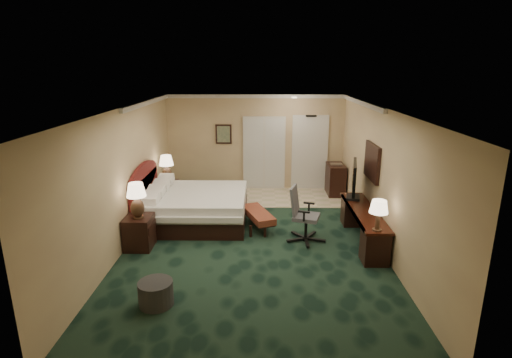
{
  "coord_description": "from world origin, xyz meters",
  "views": [
    {
      "loc": [
        0.16,
        -7.46,
        3.47
      ],
      "look_at": [
        0.06,
        0.6,
        1.17
      ],
      "focal_mm": 28.0,
      "sensor_mm": 36.0,
      "label": 1
    }
  ],
  "objects_px": {
    "bed": "(197,207)",
    "lamp_far": "(167,168)",
    "nightstand_near": "(139,232)",
    "tv": "(354,180)",
    "minibar": "(335,179)",
    "lamp_near": "(137,201)",
    "ottoman": "(156,293)",
    "desk_chair": "(306,215)",
    "desk": "(363,226)",
    "nightstand_far": "(168,193)",
    "bed_bench": "(258,220)"
  },
  "relations": [
    {
      "from": "desk",
      "to": "ottoman",
      "type": "bearing_deg",
      "value": -147.72
    },
    {
      "from": "ottoman",
      "to": "bed",
      "type": "bearing_deg",
      "value": 88.0
    },
    {
      "from": "bed",
      "to": "lamp_far",
      "type": "xyz_separation_m",
      "value": [
        -0.93,
        1.18,
        0.61
      ]
    },
    {
      "from": "nightstand_far",
      "to": "minibar",
      "type": "bearing_deg",
      "value": 12.24
    },
    {
      "from": "lamp_near",
      "to": "lamp_far",
      "type": "distance_m",
      "value": 2.58
    },
    {
      "from": "nightstand_near",
      "to": "nightstand_far",
      "type": "relative_size",
      "value": 1.03
    },
    {
      "from": "nightstand_far",
      "to": "nightstand_near",
      "type": "bearing_deg",
      "value": -89.83
    },
    {
      "from": "bed",
      "to": "ottoman",
      "type": "xyz_separation_m",
      "value": [
        -0.12,
        -3.3,
        -0.16
      ]
    },
    {
      "from": "nightstand_near",
      "to": "ottoman",
      "type": "bearing_deg",
      "value": -67.33
    },
    {
      "from": "nightstand_near",
      "to": "lamp_near",
      "type": "relative_size",
      "value": 0.92
    },
    {
      "from": "lamp_near",
      "to": "minibar",
      "type": "bearing_deg",
      "value": 38.35
    },
    {
      "from": "nightstand_far",
      "to": "desk_chair",
      "type": "distance_m",
      "value": 3.94
    },
    {
      "from": "nightstand_near",
      "to": "ottoman",
      "type": "relative_size",
      "value": 1.23
    },
    {
      "from": "nightstand_near",
      "to": "desk_chair",
      "type": "xyz_separation_m",
      "value": [
        3.3,
        0.36,
        0.25
      ]
    },
    {
      "from": "ottoman",
      "to": "tv",
      "type": "relative_size",
      "value": 0.5
    },
    {
      "from": "nightstand_far",
      "to": "tv",
      "type": "distance_m",
      "value": 4.68
    },
    {
      "from": "lamp_far",
      "to": "desk_chair",
      "type": "height_order",
      "value": "lamp_far"
    },
    {
      "from": "lamp_far",
      "to": "ottoman",
      "type": "distance_m",
      "value": 4.62
    },
    {
      "from": "lamp_near",
      "to": "bed_bench",
      "type": "bearing_deg",
      "value": 24.65
    },
    {
      "from": "nightstand_near",
      "to": "tv",
      "type": "height_order",
      "value": "tv"
    },
    {
      "from": "nightstand_far",
      "to": "desk_chair",
      "type": "height_order",
      "value": "desk_chair"
    },
    {
      "from": "bed_bench",
      "to": "tv",
      "type": "distance_m",
      "value": 2.25
    },
    {
      "from": "lamp_near",
      "to": "desk_chair",
      "type": "bearing_deg",
      "value": 7.11
    },
    {
      "from": "bed",
      "to": "nightstand_far",
      "type": "relative_size",
      "value": 3.55
    },
    {
      "from": "bed",
      "to": "minibar",
      "type": "height_order",
      "value": "minibar"
    },
    {
      "from": "desk_chair",
      "to": "tv",
      "type": "bearing_deg",
      "value": 50.84
    },
    {
      "from": "lamp_far",
      "to": "nightstand_far",
      "type": "bearing_deg",
      "value": -99.26
    },
    {
      "from": "bed",
      "to": "ottoman",
      "type": "bearing_deg",
      "value": -92.0
    },
    {
      "from": "bed_bench",
      "to": "desk_chair",
      "type": "relative_size",
      "value": 1.02
    },
    {
      "from": "nightstand_near",
      "to": "bed_bench",
      "type": "xyz_separation_m",
      "value": [
        2.32,
        1.01,
        -0.12
      ]
    },
    {
      "from": "nightstand_far",
      "to": "lamp_far",
      "type": "bearing_deg",
      "value": 80.74
    },
    {
      "from": "minibar",
      "to": "nightstand_near",
      "type": "bearing_deg",
      "value": -142.15
    },
    {
      "from": "bed_bench",
      "to": "ottoman",
      "type": "bearing_deg",
      "value": -137.98
    },
    {
      "from": "bed",
      "to": "bed_bench",
      "type": "distance_m",
      "value": 1.44
    },
    {
      "from": "nightstand_near",
      "to": "lamp_far",
      "type": "distance_m",
      "value": 2.61
    },
    {
      "from": "ottoman",
      "to": "desk_chair",
      "type": "bearing_deg",
      "value": 42.87
    },
    {
      "from": "bed",
      "to": "nightstand_near",
      "type": "distance_m",
      "value": 1.64
    },
    {
      "from": "tv",
      "to": "nightstand_near",
      "type": "bearing_deg",
      "value": -153.45
    },
    {
      "from": "nightstand_near",
      "to": "tv",
      "type": "bearing_deg",
      "value": 14.03
    },
    {
      "from": "desk_chair",
      "to": "desk",
      "type": "bearing_deg",
      "value": 16.24
    },
    {
      "from": "bed_bench",
      "to": "ottoman",
      "type": "distance_m",
      "value": 3.32
    },
    {
      "from": "bed",
      "to": "tv",
      "type": "height_order",
      "value": "tv"
    },
    {
      "from": "nightstand_near",
      "to": "lamp_near",
      "type": "xyz_separation_m",
      "value": [
        0.02,
        -0.05,
        0.67
      ]
    },
    {
      "from": "bed",
      "to": "minibar",
      "type": "distance_m",
      "value": 4.1
    },
    {
      "from": "nightstand_far",
      "to": "desk",
      "type": "distance_m",
      "value": 4.95
    },
    {
      "from": "bed",
      "to": "desk_chair",
      "type": "height_order",
      "value": "desk_chair"
    },
    {
      "from": "nightstand_far",
      "to": "desk_chair",
      "type": "bearing_deg",
      "value": -32.72
    },
    {
      "from": "lamp_near",
      "to": "tv",
      "type": "relative_size",
      "value": 0.67
    },
    {
      "from": "lamp_far",
      "to": "tv",
      "type": "relative_size",
      "value": 0.65
    },
    {
      "from": "tv",
      "to": "desk_chair",
      "type": "bearing_deg",
      "value": -133.53
    }
  ]
}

